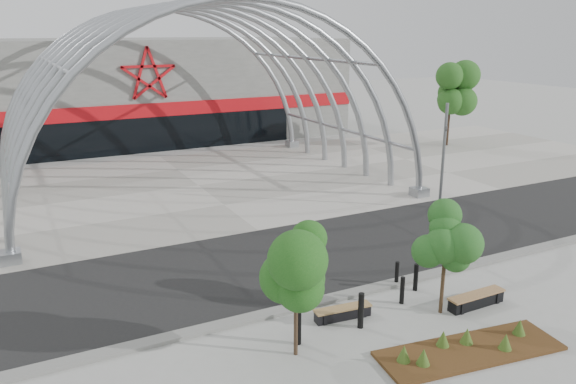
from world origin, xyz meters
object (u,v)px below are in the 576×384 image
at_px(street_tree_1, 446,237).
at_px(bench_1, 476,300).
at_px(signal_pole, 443,154).
at_px(bench_0, 343,313).
at_px(street_tree_0, 296,267).
at_px(bollard_2, 402,290).

height_order(street_tree_1, bench_1, street_tree_1).
xyz_separation_m(signal_pole, bench_0, (-10.48, -7.43, -2.58)).
xyz_separation_m(street_tree_1, bench_1, (1.32, -0.20, -2.35)).
relative_size(street_tree_0, bench_0, 1.92).
bearing_deg(bollard_2, street_tree_0, -166.39).
distance_m(street_tree_0, bollard_2, 5.13).
bearing_deg(street_tree_1, bollard_2, 124.34).
bearing_deg(street_tree_0, signal_pole, 33.88).
bearing_deg(bollard_2, bench_0, 179.50).
distance_m(signal_pole, street_tree_0, 15.32).
height_order(signal_pole, bench_1, signal_pole).
relative_size(street_tree_1, bench_1, 1.66).
xyz_separation_m(signal_pole, bollard_2, (-8.20, -7.44, -2.30)).
xyz_separation_m(signal_pole, street_tree_0, (-12.72, -8.54, -0.15)).
bearing_deg(bench_0, street_tree_1, -19.73).
bearing_deg(street_tree_0, bollard_2, 13.61).
xyz_separation_m(bench_1, bollard_2, (-2.04, 1.26, 0.25)).
bearing_deg(street_tree_1, bench_0, 160.27).
height_order(bench_0, bollard_2, bollard_2).
height_order(bench_1, bollard_2, bollard_2).
bearing_deg(bollard_2, bench_1, -31.65).
relative_size(bench_1, bollard_2, 2.29).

